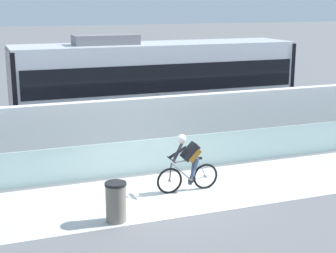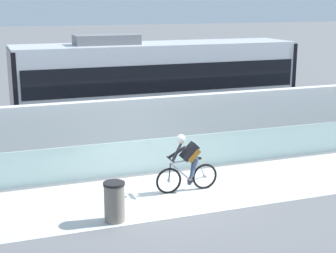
# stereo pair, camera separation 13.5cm
# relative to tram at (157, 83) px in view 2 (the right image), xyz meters

# --- Properties ---
(ground_plane) EXTENTS (200.00, 200.00, 0.00)m
(ground_plane) POSITION_rel_tram_xyz_m (-2.19, -6.85, -1.89)
(ground_plane) COLOR slate
(bike_path_deck) EXTENTS (32.00, 3.20, 0.01)m
(bike_path_deck) POSITION_rel_tram_xyz_m (-2.19, -6.85, -1.89)
(bike_path_deck) COLOR silver
(bike_path_deck) RESTS_ON ground
(glass_parapet) EXTENTS (32.00, 0.05, 1.04)m
(glass_parapet) POSITION_rel_tram_xyz_m (-2.19, -5.00, -1.37)
(glass_parapet) COLOR silver
(glass_parapet) RESTS_ON ground
(concrete_barrier_wall) EXTENTS (32.00, 0.36, 1.95)m
(concrete_barrier_wall) POSITION_rel_tram_xyz_m (-2.19, -3.20, -0.92)
(concrete_barrier_wall) COLOR white
(concrete_barrier_wall) RESTS_ON ground
(tram_rail_near) EXTENTS (32.00, 0.08, 0.01)m
(tram_rail_near) POSITION_rel_tram_xyz_m (-2.19, -0.72, -1.89)
(tram_rail_near) COLOR #595654
(tram_rail_near) RESTS_ON ground
(tram_rail_far) EXTENTS (32.00, 0.08, 0.01)m
(tram_rail_far) POSITION_rel_tram_xyz_m (-2.19, 0.72, -1.89)
(tram_rail_far) COLOR #595654
(tram_rail_far) RESTS_ON ground
(tram) EXTENTS (11.06, 2.54, 3.81)m
(tram) POSITION_rel_tram_xyz_m (0.00, 0.00, 0.00)
(tram) COLOR silver
(tram) RESTS_ON ground
(cyclist_on_bike) EXTENTS (1.77, 0.58, 1.61)m
(cyclist_on_bike) POSITION_rel_tram_xyz_m (-1.48, -6.85, -1.11)
(cyclist_on_bike) COLOR black
(cyclist_on_bike) RESTS_ON ground
(trash_bin) EXTENTS (0.51, 0.51, 0.96)m
(trash_bin) POSITION_rel_tram_xyz_m (-3.81, -8.10, -1.41)
(trash_bin) COLOR slate
(trash_bin) RESTS_ON ground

